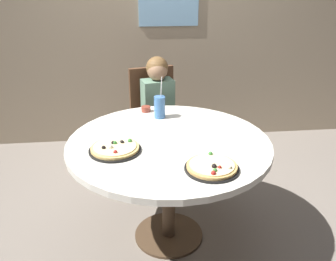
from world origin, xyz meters
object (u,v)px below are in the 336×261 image
(pizza_veggie, at_px, (115,148))
(pizza_cheese, at_px, (212,167))
(diner_child, at_px, (161,128))
(sauce_bowl, at_px, (146,109))
(chair_wooden, at_px, (155,115))
(dining_table, at_px, (169,154))
(soda_cup, at_px, (160,107))

(pizza_veggie, height_order, pizza_cheese, same)
(diner_child, xyz_separation_m, sauce_bowl, (-0.13, -0.28, 0.29))
(chair_wooden, relative_size, pizza_cheese, 3.17)
(dining_table, bearing_deg, pizza_veggie, -163.04)
(pizza_veggie, xyz_separation_m, sauce_bowl, (0.22, 0.63, 0.00))
(diner_child, bearing_deg, pizza_cheese, -81.53)
(dining_table, xyz_separation_m, pizza_veggie, (-0.33, -0.10, 0.11))
(diner_child, distance_m, soda_cup, 0.54)
(dining_table, height_order, diner_child, diner_child)
(diner_child, relative_size, soda_cup, 3.51)
(dining_table, distance_m, pizza_cheese, 0.44)
(dining_table, distance_m, sauce_bowl, 0.55)
(pizza_cheese, bearing_deg, diner_child, 98.47)
(dining_table, height_order, chair_wooden, chair_wooden)
(pizza_cheese, xyz_separation_m, soda_cup, (-0.22, 0.78, 0.06))
(pizza_cheese, distance_m, sauce_bowl, 0.96)
(pizza_veggie, relative_size, pizza_cheese, 1.04)
(soda_cup, xyz_separation_m, sauce_bowl, (-0.09, 0.13, -0.06))
(soda_cup, bearing_deg, sauce_bowl, 125.11)
(chair_wooden, bearing_deg, sauce_bowl, -101.95)
(diner_child, relative_size, pizza_veggie, 3.46)
(pizza_veggie, bearing_deg, diner_child, 69.05)
(pizza_veggie, xyz_separation_m, soda_cup, (0.31, 0.50, 0.06))
(chair_wooden, bearing_deg, soda_cup, -90.45)
(pizza_veggie, height_order, sauce_bowl, pizza_veggie)
(dining_table, bearing_deg, sauce_bowl, 102.48)
(diner_child, xyz_separation_m, pizza_cheese, (0.18, -1.19, 0.28))
(soda_cup, bearing_deg, dining_table, -86.54)
(soda_cup, distance_m, sauce_bowl, 0.17)
(dining_table, xyz_separation_m, chair_wooden, (-0.02, 0.99, -0.13))
(sauce_bowl, bearing_deg, pizza_cheese, -71.14)
(dining_table, distance_m, soda_cup, 0.43)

